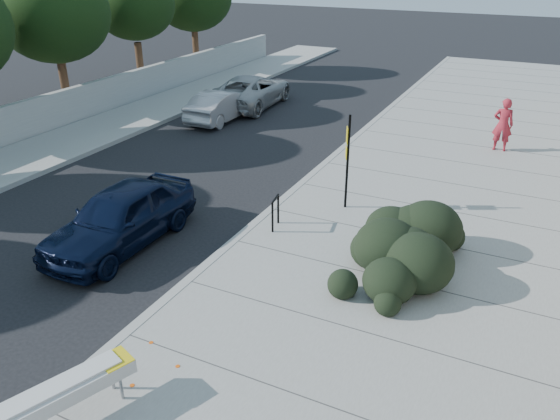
% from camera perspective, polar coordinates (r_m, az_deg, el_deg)
% --- Properties ---
extents(ground, '(120.00, 120.00, 0.00)m').
position_cam_1_polar(ground, '(12.08, -9.62, -7.86)').
color(ground, black).
rests_on(ground, ground).
extents(sidewalk_near, '(11.20, 50.00, 0.15)m').
position_cam_1_polar(sidewalk_near, '(14.59, 21.02, -2.77)').
color(sidewalk_near, gray).
rests_on(sidewalk_near, ground).
extents(sidewalk_far, '(3.00, 50.00, 0.15)m').
position_cam_1_polar(sidewalk_far, '(21.39, -23.06, 5.81)').
color(sidewalk_far, gray).
rests_on(sidewalk_far, ground).
extents(curb_near, '(0.22, 50.00, 0.17)m').
position_cam_1_polar(curb_near, '(15.82, 0.71, 1.33)').
color(curb_near, '#9E9E99').
rests_on(curb_near, ground).
extents(curb_far, '(0.22, 50.00, 0.17)m').
position_cam_1_polar(curb_far, '(20.32, -20.21, 5.34)').
color(curb_far, '#9E9E99').
rests_on(curb_far, ground).
extents(far_wall, '(0.30, 40.00, 1.50)m').
position_cam_1_polar(far_wall, '(22.48, -26.29, 7.92)').
color(far_wall, '#9E9E99').
rests_on(far_wall, ground).
extents(tree_far_d, '(4.60, 4.60, 6.16)m').
position_cam_1_polar(tree_far_d, '(25.38, -22.65, 18.37)').
color(tree_far_d, '#332114').
rests_on(tree_far_d, ground).
extents(tree_far_e, '(4.00, 4.00, 5.90)m').
position_cam_1_polar(tree_far_e, '(28.98, -15.07, 20.06)').
color(tree_far_e, '#332114').
rests_on(tree_far_e, ground).
extents(bench, '(1.26, 2.28, 0.69)m').
position_cam_1_polar(bench, '(9.04, -22.02, -17.42)').
color(bench, gray).
rests_on(bench, sidewalk_near).
extents(bike_rack, '(0.15, 0.56, 0.83)m').
position_cam_1_polar(bike_rack, '(13.76, -0.49, 0.04)').
color(bike_rack, black).
rests_on(bike_rack, sidewalk_near).
extents(sign_post, '(0.16, 0.28, 2.61)m').
position_cam_1_polar(sign_post, '(14.62, 7.04, 5.59)').
color(sign_post, black).
rests_on(sign_post, sidewalk_near).
extents(hedge, '(2.88, 4.01, 1.36)m').
position_cam_1_polar(hedge, '(12.20, 12.76, -3.25)').
color(hedge, black).
rests_on(hedge, sidewalk_near).
extents(sedan_navy, '(1.77, 4.37, 1.49)m').
position_cam_1_polar(sedan_navy, '(13.73, -16.34, -0.70)').
color(sedan_navy, black).
rests_on(sedan_navy, ground).
extents(wagon_silver, '(1.35, 3.86, 1.27)m').
position_cam_1_polar(wagon_silver, '(23.51, -6.16, 10.81)').
color(wagon_silver, '#A9A8AD').
rests_on(wagon_silver, ground).
extents(suv_silver, '(2.69, 5.26, 1.42)m').
position_cam_1_polar(suv_silver, '(25.68, -3.03, 12.36)').
color(suv_silver, '#A3A6A8').
rests_on(suv_silver, ground).
extents(pedestrian, '(0.71, 0.49, 1.86)m').
position_cam_1_polar(pedestrian, '(20.69, 22.27, 8.26)').
color(pedestrian, maroon).
rests_on(pedestrian, sidewalk_near).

